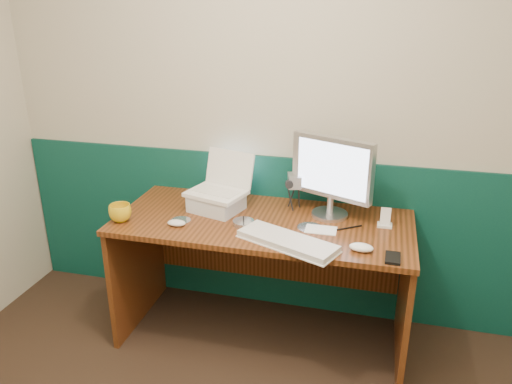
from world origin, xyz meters
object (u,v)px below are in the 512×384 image
(desk, at_px, (263,280))
(mug, at_px, (120,213))
(laptop, at_px, (216,174))
(keyboard, at_px, (287,242))
(camcorder, at_px, (294,193))
(monitor, at_px, (332,176))

(desk, height_order, mug, mug)
(desk, distance_m, laptop, 0.66)
(laptop, bearing_deg, desk, 2.84)
(keyboard, bearing_deg, mug, -159.99)
(mug, bearing_deg, camcorder, 24.99)
(monitor, bearing_deg, camcorder, -171.45)
(monitor, bearing_deg, desk, -133.35)
(camcorder, bearing_deg, laptop, -177.53)
(laptop, height_order, mug, laptop)
(keyboard, bearing_deg, monitor, 91.25)
(laptop, bearing_deg, mug, -133.19)
(laptop, distance_m, monitor, 0.64)
(desk, relative_size, monitor, 3.42)
(monitor, relative_size, keyboard, 0.93)
(laptop, relative_size, mug, 2.54)
(mug, bearing_deg, monitor, 17.95)
(laptop, bearing_deg, monitor, 23.61)
(monitor, xyz_separation_m, mug, (-1.08, -0.35, -0.19))
(desk, distance_m, mug, 0.88)
(desk, xyz_separation_m, monitor, (0.34, 0.15, 0.61))
(laptop, relative_size, keyboard, 0.61)
(laptop, distance_m, mug, 0.55)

